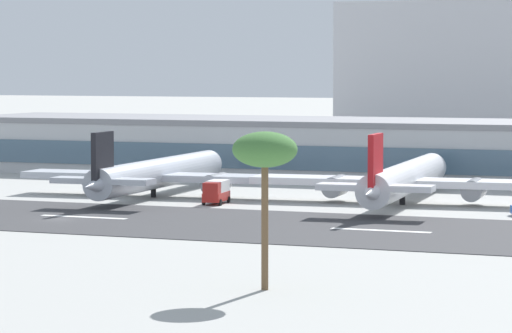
# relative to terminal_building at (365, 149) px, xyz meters

# --- Properties ---
(ground_plane) EXTENTS (1400.00, 1400.00, 0.00)m
(ground_plane) POSITION_rel_terminal_building_xyz_m (-15.83, -78.02, -5.03)
(ground_plane) COLOR #A8A8A3
(runway_strip) EXTENTS (800.00, 32.39, 0.08)m
(runway_strip) POSITION_rel_terminal_building_xyz_m (-15.83, -74.39, -4.99)
(runway_strip) COLOR #38383A
(runway_strip) RESTS_ON ground_plane
(runway_centreline_dash_4) EXTENTS (12.00, 1.20, 0.01)m
(runway_centreline_dash_4) POSITION_rel_terminal_building_xyz_m (-14.28, -74.39, -4.94)
(runway_centreline_dash_4) COLOR white
(runway_centreline_dash_4) RESTS_ON runway_strip
(runway_centreline_dash_5) EXTENTS (12.00, 1.20, 0.01)m
(runway_centreline_dash_5) POSITION_rel_terminal_building_xyz_m (24.70, -74.39, -4.94)
(runway_centreline_dash_5) COLOR white
(runway_centreline_dash_5) RESTS_ON runway_strip
(terminal_building) EXTENTS (147.34, 28.10, 10.05)m
(terminal_building) POSITION_rel_terminal_building_xyz_m (0.00, 0.00, 0.00)
(terminal_building) COLOR #B7BABC
(terminal_building) RESTS_ON ground_plane
(airliner_black_tail_gate_0) EXTENTS (41.60, 49.76, 10.38)m
(airliner_black_tail_gate_0) POSITION_rel_terminal_building_xyz_m (-18.16, -46.04, -1.72)
(airliner_black_tail_gate_0) COLOR silver
(airliner_black_tail_gate_0) RESTS_ON ground_plane
(airliner_red_tail_gate_1) EXTENTS (43.59, 51.08, 10.67)m
(airliner_red_tail_gate_1) POSITION_rel_terminal_building_xyz_m (18.72, -43.36, -1.63)
(airliner_red_tail_gate_1) COLOR white
(airliner_red_tail_gate_1) RESTS_ON ground_plane
(service_box_truck_1) EXTENTS (3.28, 6.25, 3.25)m
(service_box_truck_1) POSITION_rel_terminal_building_xyz_m (-5.65, -52.10, -3.24)
(service_box_truck_1) COLOR #B2231E
(service_box_truck_1) RESTS_ON ground_plane
(palm_tree_0) EXTENTS (5.54, 5.54, 13.50)m
(palm_tree_0) POSITION_rel_terminal_building_xyz_m (27.55, -118.84, 6.68)
(palm_tree_0) COLOR brown
(palm_tree_0) RESTS_ON ground_plane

